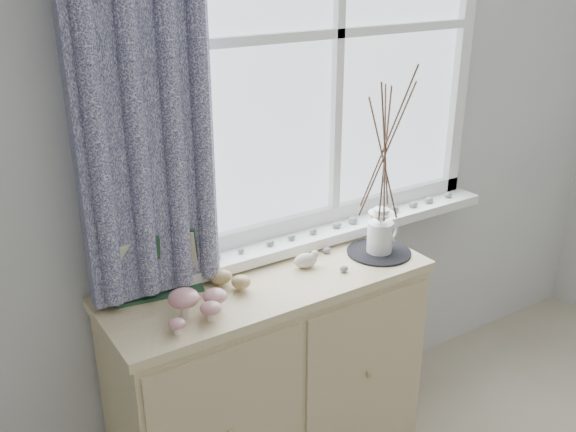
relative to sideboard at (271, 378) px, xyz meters
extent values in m
cube|color=#BABBB8|center=(0.15, 0.25, 0.87)|extent=(4.00, 0.04, 2.60)
cube|color=silver|center=(0.45, 0.25, 1.22)|extent=(1.30, 0.01, 1.40)
cube|color=white|center=(0.45, 0.17, 0.45)|extent=(1.45, 0.16, 0.04)
cube|color=#0B0A3A|center=(-0.37, 0.12, 1.25)|extent=(0.44, 0.06, 1.61)
cube|color=beige|center=(0.00, 0.01, -0.02)|extent=(1.17, 0.43, 0.81)
cube|color=beige|center=(0.00, 0.01, 0.41)|extent=(1.20, 0.45, 0.03)
cube|color=#C7B389|center=(0.29, -0.22, -0.02)|extent=(0.55, 0.01, 0.75)
cylinder|color=white|center=(-0.36, -0.06, 0.46)|extent=(0.03, 0.03, 0.06)
ellipsoid|color=#92040D|center=(-0.36, -0.06, 0.49)|extent=(0.10, 0.10, 0.06)
cylinder|color=white|center=(-0.30, -0.13, 0.45)|extent=(0.03, 0.03, 0.04)
ellipsoid|color=#92040D|center=(-0.30, -0.13, 0.47)|extent=(0.07, 0.07, 0.04)
cylinder|color=white|center=(-0.42, -0.14, 0.44)|extent=(0.02, 0.02, 0.03)
ellipsoid|color=#92040D|center=(-0.42, -0.14, 0.46)|extent=(0.05, 0.05, 0.03)
cylinder|color=white|center=(-0.26, -0.08, 0.45)|extent=(0.03, 0.03, 0.05)
ellipsoid|color=#92040D|center=(-0.26, -0.08, 0.48)|extent=(0.08, 0.08, 0.04)
ellipsoid|color=tan|center=(-0.12, -0.01, 0.46)|extent=(0.06, 0.05, 0.08)
ellipsoid|color=tan|center=(-0.16, 0.06, 0.46)|extent=(0.06, 0.05, 0.08)
cylinder|color=black|center=(0.47, -0.04, 0.43)|extent=(0.25, 0.25, 0.01)
cylinder|color=silver|center=(0.47, -0.04, 0.49)|extent=(0.11, 0.11, 0.12)
cone|color=silver|center=(0.47, -0.04, 0.57)|extent=(0.10, 0.10, 0.04)
cylinder|color=silver|center=(0.47, -0.04, 0.59)|extent=(0.06, 0.06, 0.03)
torus|color=silver|center=(0.52, -0.04, 0.50)|extent=(0.08, 0.02, 0.07)
ellipsoid|color=#959598|center=(0.26, -0.09, 0.44)|extent=(0.03, 0.03, 0.02)
ellipsoid|color=#959598|center=(0.30, 0.07, 0.44)|extent=(0.03, 0.03, 0.02)
ellipsoid|color=#959598|center=(0.48, -0.07, 0.44)|extent=(0.03, 0.03, 0.02)
camera|label=1|loc=(-1.04, -1.73, 1.51)|focal=40.00mm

